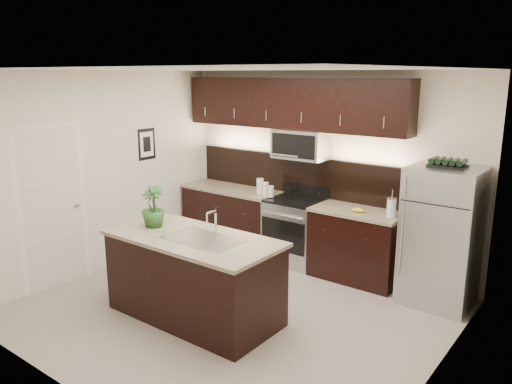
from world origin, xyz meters
TOP-DOWN VIEW (x-y plane):
  - ground at (0.00, 0.00)m, footprint 4.50×4.50m
  - room_walls at (-0.11, -0.04)m, footprint 4.52×4.02m
  - counter_run at (-0.46, 1.69)m, footprint 3.51×0.65m
  - upper_fixtures at (-0.43, 1.84)m, footprint 3.49×0.40m
  - island at (-0.24, -0.37)m, footprint 1.96×0.96m
  - sink_faucet at (-0.09, -0.36)m, footprint 0.84×0.50m
  - refrigerator at (1.79, 1.63)m, footprint 0.79×0.71m
  - wine_rack at (1.79, 1.63)m, footprint 0.40×0.25m
  - plant at (-0.85, -0.38)m, footprint 0.33×0.33m
  - canisters at (-0.75, 1.62)m, footprint 0.33×0.16m
  - french_press at (1.17, 1.64)m, footprint 0.12×0.12m
  - bananas at (0.71, 1.61)m, footprint 0.17×0.14m

SIDE VIEW (x-z plane):
  - ground at x=0.00m, z-range 0.00..0.00m
  - counter_run at x=-0.46m, z-range 0.00..0.94m
  - island at x=-0.24m, z-range 0.00..0.94m
  - refrigerator at x=1.79m, z-range 0.00..1.63m
  - sink_faucet at x=-0.09m, z-range 0.81..1.10m
  - bananas at x=0.71m, z-range 0.94..0.99m
  - canisters at x=-0.75m, z-range 0.93..1.15m
  - french_press at x=1.17m, z-range 0.90..1.23m
  - plant at x=-0.85m, z-range 0.94..1.41m
  - wine_rack at x=1.79m, z-range 1.63..1.73m
  - room_walls at x=-0.11m, z-range 0.34..3.05m
  - upper_fixtures at x=-0.43m, z-range 1.31..2.97m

